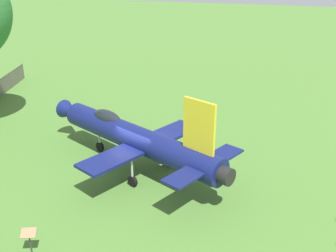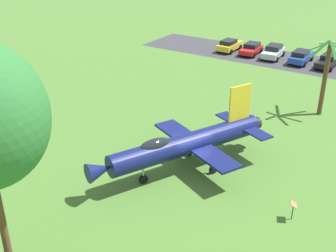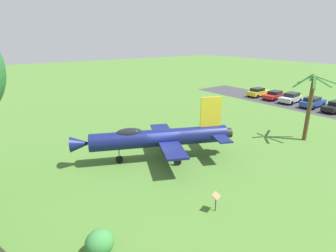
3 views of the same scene
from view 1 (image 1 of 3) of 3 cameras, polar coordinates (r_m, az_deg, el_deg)
name	(u,v)px [view 1 (image 1 of 3)]	position (r m, az deg, el deg)	size (l,w,h in m)	color
ground_plane	(138,169)	(22.24, -4.53, -6.39)	(200.00, 200.00, 0.00)	#47722D
display_jet	(132,136)	(21.59, -5.33, -1.49)	(8.18, 12.64, 5.18)	#111951
info_plaque	(29,236)	(16.85, -19.87, -15.09)	(0.60, 0.71, 1.14)	#333333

